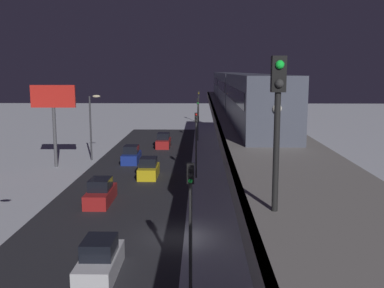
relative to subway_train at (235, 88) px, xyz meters
The scene contains 16 objects.
ground_plane 23.98m from the subway_train, 76.24° to the left, with size 240.00×240.00×0.00m, color silver.
avenue_asphalt 25.49m from the subway_train, 65.01° to the left, with size 11.00×106.94×0.01m, color #28282D.
elevated_railway 21.93m from the subway_train, 89.76° to the left, with size 5.00×106.94×6.76m.
subway_train is the anchor object (origin of this frame).
rail_signal 37.69m from the subway_train, 87.48° to the left, with size 0.36×0.41×4.00m.
sedan_red 17.22m from the subway_train, 55.33° to the right, with size 1.91×4.44×1.97m.
sedan_white 29.65m from the subway_train, 72.21° to the left, with size 1.80×4.45×1.97m.
sedan_red_2 19.92m from the subway_train, 51.03° to the left, with size 1.80×4.67×1.97m.
sedan_yellow 12.81m from the subway_train, 31.03° to the left, with size 1.80×4.10×1.97m.
sedan_blue 14.03m from the subway_train, ahead, with size 1.80×4.14×1.97m.
traffic_light_near 30.28m from the subway_train, 82.24° to the left, with size 0.32×0.44×6.40m.
traffic_light_mid 8.08m from the subway_train, 53.54° to the left, with size 0.32×0.44×6.40m.
traffic_light_far 19.66m from the subway_train, 77.82° to the right, with size 0.32×0.44×6.40m.
traffic_light_distant 43.37m from the subway_train, 84.62° to the right, with size 0.32×0.44×6.40m.
commercial_billboard 19.53m from the subway_train, ahead, with size 4.80×0.36×8.90m.
street_lamp_far 16.95m from the subway_train, 11.28° to the right, with size 1.35×0.44×7.65m.
Camera 1 is at (-1.73, 27.42, 10.39)m, focal length 42.66 mm.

